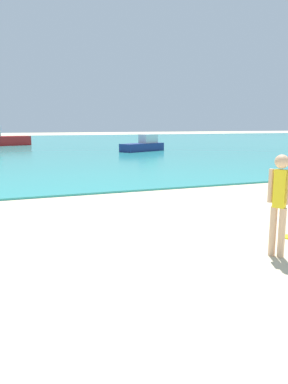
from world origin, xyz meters
TOP-DOWN VIEW (x-y plane):
  - water at (0.00, 43.92)m, footprint 160.00×60.00m
  - person_standing at (1.89, 7.86)m, footprint 0.23×0.32m
  - boat_near at (7.95, 29.50)m, footprint 3.78×2.60m

SIDE VIEW (x-z plane):
  - water at x=0.00m, z-range 0.00..0.06m
  - boat_near at x=7.95m, z-range -0.13..1.10m
  - person_standing at x=1.89m, z-range 0.11..1.69m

